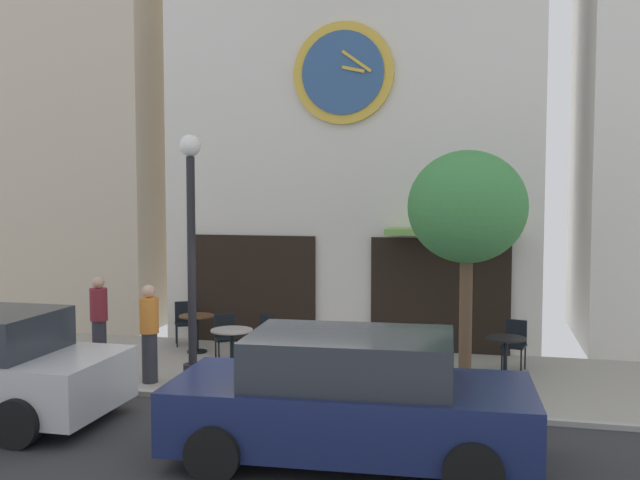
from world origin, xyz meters
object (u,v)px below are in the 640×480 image
(cafe_table_rightmost, at_px, (297,351))
(cafe_chair_near_lamp, at_px, (442,347))
(street_lamp, at_px, (192,259))
(cafe_chair_near_tree, at_px, (263,335))
(cafe_chair_facing_street, at_px, (225,334))
(cafe_chair_corner, at_px, (386,364))
(cafe_chair_outer, at_px, (184,319))
(cafe_table_near_curb, at_px, (232,341))
(cafe_table_center_left, at_px, (414,358))
(parked_car_navy, at_px, (350,399))
(pedestrian_maroon, at_px, (99,320))
(cafe_table_center_right, at_px, (505,351))
(cafe_table_center, at_px, (197,326))
(cafe_chair_by_entrance, at_px, (515,341))
(street_tree, at_px, (467,209))
(cafe_chair_left_end, at_px, (274,360))
(pedestrian_orange, at_px, (149,332))
(cafe_chair_curbside, at_px, (335,356))

(cafe_table_rightmost, relative_size, cafe_chair_near_lamp, 0.80)
(street_lamp, height_order, cafe_chair_near_tree, street_lamp)
(street_lamp, height_order, cafe_chair_facing_street, street_lamp)
(cafe_chair_corner, relative_size, cafe_chair_outer, 1.00)
(cafe_table_near_curb, bearing_deg, cafe_chair_corner, -18.04)
(cafe_table_near_curb, relative_size, cafe_table_center_left, 1.04)
(cafe_chair_corner, xyz_separation_m, cafe_chair_near_lamp, (0.78, 1.50, 0.00))
(cafe_chair_outer, xyz_separation_m, parked_car_navy, (4.64, -5.61, 0.23))
(cafe_table_rightmost, xyz_separation_m, pedestrian_maroon, (-3.81, 0.05, 0.37))
(cafe_table_near_curb, relative_size, cafe_chair_near_tree, 0.86)
(cafe_table_center_right, distance_m, parked_car_navy, 4.56)
(street_lamp, xyz_separation_m, cafe_chair_outer, (-1.46, 2.93, -1.59))
(cafe_table_center, distance_m, parked_car_navy, 6.44)
(cafe_chair_by_entrance, bearing_deg, cafe_table_near_curb, -164.75)
(cafe_table_center_left, bearing_deg, cafe_table_center, 161.52)
(street_lamp, height_order, cafe_table_near_curb, street_lamp)
(cafe_table_rightmost, bearing_deg, cafe_table_center, 148.85)
(cafe_table_center, bearing_deg, street_lamp, -68.50)
(street_tree, distance_m, cafe_chair_by_entrance, 3.26)
(pedestrian_maroon, bearing_deg, cafe_table_near_curb, 3.05)
(cafe_chair_outer, bearing_deg, cafe_chair_near_tree, -28.78)
(cafe_table_rightmost, relative_size, cafe_chair_outer, 0.80)
(cafe_table_center, distance_m, pedestrian_maroon, 1.99)
(cafe_table_near_curb, bearing_deg, street_tree, -8.85)
(cafe_chair_corner, distance_m, parked_car_navy, 2.71)
(cafe_table_rightmost, bearing_deg, cafe_table_near_curb, 171.67)
(street_lamp, height_order, cafe_table_rightmost, street_lamp)
(cafe_chair_corner, xyz_separation_m, cafe_chair_left_end, (-1.79, -0.09, 0.00))
(cafe_chair_corner, height_order, cafe_chair_left_end, same)
(cafe_table_center, xyz_separation_m, cafe_chair_by_entrance, (6.18, 0.02, -0.00))
(cafe_chair_outer, bearing_deg, street_tree, -23.79)
(street_lamp, height_order, cafe_chair_near_lamp, street_lamp)
(street_lamp, xyz_separation_m, cafe_chair_near_tree, (0.66, 1.77, -1.59))
(cafe_table_near_curb, xyz_separation_m, cafe_chair_corner, (2.90, -0.95, -0.03))
(cafe_table_center, xyz_separation_m, cafe_table_center_left, (4.51, -1.51, -0.05))
(cafe_table_near_curb, relative_size, cafe_chair_left_end, 0.86)
(cafe_table_rightmost, bearing_deg, pedestrian_orange, -161.74)
(cafe_table_center_right, bearing_deg, cafe_chair_outer, 167.29)
(street_tree, height_order, cafe_table_center_right, street_tree)
(cafe_chair_near_lamp, xyz_separation_m, pedestrian_maroon, (-6.23, -0.69, 0.33))
(cafe_chair_near_tree, distance_m, pedestrian_orange, 2.31)
(cafe_table_center_right, distance_m, cafe_chair_corner, 2.34)
(cafe_chair_curbside, bearing_deg, street_lamp, -170.22)
(cafe_table_center_left, height_order, cafe_chair_near_tree, cafe_chair_near_tree)
(cafe_chair_left_end, xyz_separation_m, parked_car_navy, (1.75, -2.62, 0.23))
(cafe_table_center, xyz_separation_m, cafe_chair_curbside, (3.25, -1.89, -0.00))
(cafe_chair_outer, bearing_deg, cafe_table_rightmost, -35.13)
(street_tree, distance_m, cafe_chair_near_tree, 4.73)
(cafe_table_near_curb, height_order, cafe_chair_outer, cafe_chair_outer)
(cafe_chair_near_tree, height_order, cafe_chair_by_entrance, same)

